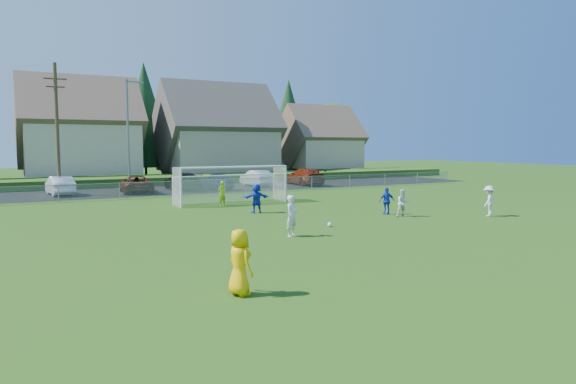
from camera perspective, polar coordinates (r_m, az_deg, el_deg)
name	(u,v)px	position (r m, az deg, el deg)	size (l,w,h in m)	color
ground	(386,244)	(20.63, 10.79, -5.69)	(160.00, 160.00, 0.00)	#193D0C
asphalt_lot	(179,190)	(45.16, -11.97, 0.25)	(60.00, 60.00, 0.00)	black
grass_embankment	(157,180)	(52.34, -14.35, 1.31)	(70.00, 6.00, 0.80)	#1E420F
soccer_ball	(330,225)	(24.45, 4.66, -3.63)	(0.22, 0.22, 0.22)	white
referee	(240,262)	(13.44, -5.40, -7.77)	(0.85, 0.55, 1.73)	#FFBD05
player_white_a	(292,216)	(21.76, 0.43, -2.67)	(0.64, 0.42, 1.76)	silver
player_white_b	(403,203)	(28.40, 12.66, -1.19)	(0.73, 0.57, 1.50)	silver
player_white_c	(489,201)	(29.97, 21.42, -0.93)	(1.08, 0.62, 1.67)	silver
player_blue_a	(387,201)	(29.14, 10.93, -0.99)	(0.88, 0.37, 1.50)	#1431C0
player_blue_b	(256,198)	(29.28, -3.52, -0.71)	(1.55, 0.49, 1.67)	#1431C0
goalkeeper	(222,193)	(32.86, -7.36, -0.14)	(0.58, 0.38, 1.60)	#9AD318
car_b	(60,186)	(43.20, -24.00, 0.64)	(1.54, 4.41, 1.45)	white
car_c	(136,184)	(43.24, -16.53, 0.84)	(2.29, 4.97, 1.38)	#501709
car_d	(183,181)	(44.94, -11.60, 1.17)	(2.08, 5.12, 1.49)	black
car_e	(217,181)	(44.97, -7.94, 1.23)	(1.74, 4.31, 1.47)	#161A4D
car_f	(257,178)	(47.95, -3.50, 1.53)	(1.58, 4.54, 1.50)	white
car_g	(304,177)	(49.58, 1.82, 1.72)	(2.24, 5.50, 1.60)	maroon
soccer_goal	(230,179)	(34.26, -6.48, 1.47)	(7.42, 1.90, 2.50)	white
chainlink_fence	(200,187)	(39.89, -9.70, 0.53)	(52.06, 0.06, 1.20)	gray
streetlight	(129,132)	(42.46, -17.29, 6.34)	(1.38, 0.18, 9.00)	slate
utility_pole	(57,128)	(42.75, -24.27, 6.51)	(1.60, 0.26, 10.00)	#473321
houses_row	(156,114)	(60.04, -14.45, 8.42)	(53.90, 11.45, 13.27)	tan
tree_row	(135,120)	(65.90, -16.59, 7.71)	(65.98, 12.36, 13.80)	#382616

